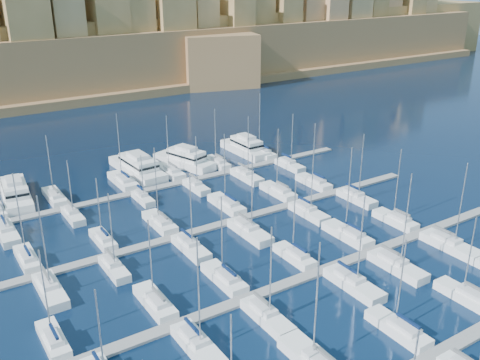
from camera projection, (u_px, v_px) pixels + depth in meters
ground at (269, 243)px, 90.26m from camera, size 600.00×600.00×0.00m
pontoon_near at (435, 355)px, 63.66m from camera, size 84.00×2.00×0.40m
pontoon_mid_near at (315, 273)px, 80.82m from camera, size 84.00×2.00×0.40m
pontoon_mid_far at (237, 220)px, 97.98m from camera, size 84.00×2.00×0.40m
pontoon_far at (182, 182)px, 115.15m from camera, size 84.00×2.00×0.40m
sailboat_3 at (399, 329)px, 67.49m from camera, size 2.72×9.05×13.51m
sailboat_4 at (466, 296)px, 74.24m from camera, size 2.65×8.84×13.00m
sailboat_12 at (53, 340)px, 65.49m from camera, size 2.44×8.14×13.34m
sailboat_13 at (155, 302)px, 72.89m from camera, size 2.76×9.21×13.30m
sailboat_14 at (224, 278)px, 78.54m from camera, size 2.80×9.33×13.90m
sailboat_15 at (295, 256)px, 84.61m from camera, size 2.50×8.34×13.70m
sailboat_16 at (348, 234)px, 91.41m from camera, size 3.01×10.04×16.51m
sailboat_17 at (396, 220)px, 96.67m from camera, size 2.68×8.92×14.38m
sailboat_19 at (198, 346)px, 64.44m from camera, size 2.88×9.60×16.04m
sailboat_20 at (267, 316)px, 69.91m from camera, size 2.72×9.05×14.35m
sailboat_21 at (353, 284)px, 77.09m from camera, size 3.02×10.07×15.20m
sailboat_22 at (397, 266)px, 81.75m from camera, size 2.99×9.96×16.40m
sailboat_23 at (451, 245)px, 87.85m from camera, size 3.15×10.50×15.64m
sailboat_24 at (27, 259)px, 83.81m from camera, size 2.60×8.66×15.20m
sailboat_25 at (103, 240)px, 89.70m from camera, size 2.39×7.96×11.97m
sailboat_26 at (160, 222)px, 95.75m from camera, size 2.86×9.55×14.94m
sailboat_27 at (227, 204)px, 103.02m from camera, size 2.96×9.86×15.01m
sailboat_28 at (278, 191)px, 109.02m from camera, size 2.82×9.39×14.16m
sailboat_29 at (314, 182)px, 113.66m from camera, size 2.75×9.16×13.91m
sailboat_30 at (50, 290)px, 75.60m from camera, size 2.90×9.67×15.85m
sailboat_31 at (114, 268)px, 81.20m from camera, size 2.39×7.98×13.55m
sailboat_32 at (191, 247)px, 87.19m from camera, size 2.77×9.24×13.70m
sailboat_33 at (250, 231)px, 92.51m from camera, size 3.06×10.20×15.25m
sailboat_34 at (309, 212)px, 99.78m from camera, size 2.75×9.18×15.23m
sailboat_35 at (356, 198)px, 106.06m from camera, size 2.71×9.05×14.39m
sailboat_37 at (55, 197)px, 106.44m from camera, size 2.82×9.40×13.66m
sailboat_38 at (123, 181)px, 114.30m from camera, size 3.21×10.70×15.69m
sailboat_39 at (170, 172)px, 119.62m from camera, size 3.02×10.07×13.81m
sailboat_40 at (217, 163)px, 125.10m from camera, size 2.65×8.84×13.82m
sailboat_41 at (261, 152)px, 131.99m from camera, size 2.96×9.88×15.78m
sailboat_42 at (7, 233)px, 91.97m from camera, size 2.90×9.65×13.90m
sailboat_43 at (73, 215)px, 98.53m from camera, size 2.39×7.96×11.92m
sailboat_44 at (143, 198)px, 105.89m from camera, size 2.18×7.26×10.18m
sailboat_45 at (196, 187)px, 111.53m from camera, size 2.41×8.04×12.07m
sailboat_46 at (247, 176)px, 117.11m from camera, size 2.85×9.51×14.67m
sailboat_47 at (290, 165)px, 123.68m from camera, size 2.58×8.59×13.32m
motor_yacht_a at (15, 193)px, 105.86m from camera, size 6.58×17.11×5.25m
motor_yacht_b at (138, 166)px, 119.94m from camera, size 6.69×19.04×5.25m
motor_yacht_c at (185, 159)px, 124.57m from camera, size 9.61×16.67×5.25m
motor_yacht_d at (245, 147)px, 132.87m from camera, size 4.95×15.65×5.25m
fortified_city at (34, 47)px, 205.84m from camera, size 460.00×108.95×59.52m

